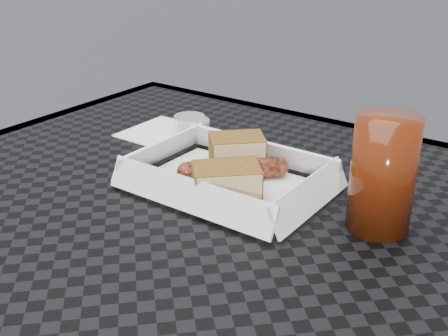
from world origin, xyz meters
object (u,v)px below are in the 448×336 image
(bratwurst, at_px, (233,170))
(drink_glass, at_px, (383,174))
(food_tray, at_px, (228,185))
(patio_table, at_px, (176,253))

(bratwurst, xyz_separation_m, drink_glass, (0.20, -0.00, 0.05))
(bratwurst, relative_size, drink_glass, 0.88)
(bratwurst, bearing_deg, food_tray, -77.67)
(patio_table, height_order, drink_glass, drink_glass)
(drink_glass, bearing_deg, patio_table, -159.95)
(patio_table, distance_m, bratwurst, 0.13)
(patio_table, xyz_separation_m, food_tray, (0.03, 0.07, 0.08))
(patio_table, relative_size, drink_glass, 6.07)
(patio_table, distance_m, drink_glass, 0.28)
(food_tray, relative_size, drink_glass, 1.67)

